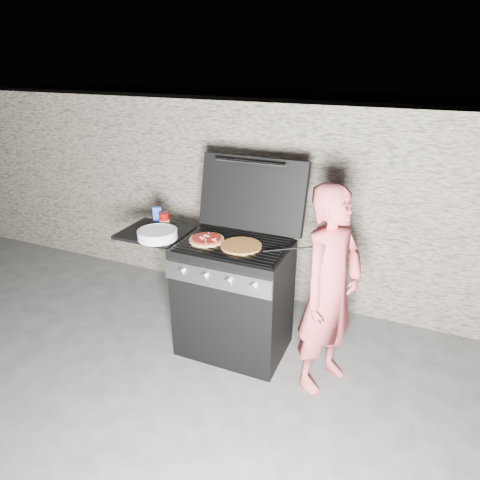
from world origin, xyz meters
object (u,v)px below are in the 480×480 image
at_px(gas_grill, 205,292).
at_px(sauce_jar, 164,220).
at_px(pizza_topped, 207,239).
at_px(person, 330,291).

xyz_separation_m(gas_grill, sauce_jar, (-0.39, 0.09, 0.51)).
height_order(pizza_topped, person, person).
bearing_deg(sauce_jar, gas_grill, -13.33).
height_order(gas_grill, pizza_topped, pizza_topped).
relative_size(pizza_topped, person, 0.17).
bearing_deg(sauce_jar, pizza_topped, -15.51).
bearing_deg(pizza_topped, sauce_jar, 164.49).
xyz_separation_m(gas_grill, person, (0.98, -0.08, 0.27)).
distance_m(pizza_topped, person, 0.95).
xyz_separation_m(sauce_jar, person, (1.37, -0.17, -0.23)).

